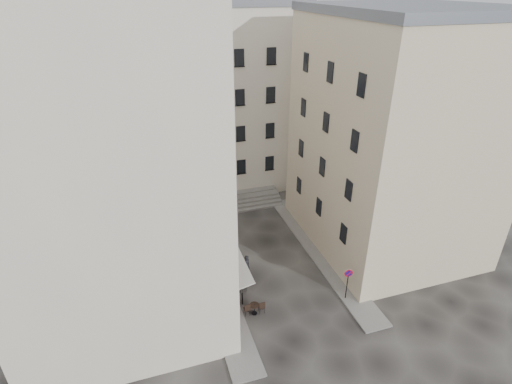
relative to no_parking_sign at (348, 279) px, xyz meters
name	(u,v)px	position (x,y,z in m)	size (l,w,h in m)	color
ground	(281,285)	(-3.82, 2.76, -1.86)	(90.00, 90.00, 0.00)	black
sidewalk_left	(210,264)	(-8.32, 6.76, -1.80)	(2.00, 22.00, 0.12)	slate
sidewalk_right	(318,251)	(0.68, 5.76, -1.80)	(2.00, 18.00, 0.12)	slate
building_left	(108,159)	(-14.32, 5.76, 8.44)	(12.20, 16.20, 20.60)	beige
building_right	(394,136)	(6.68, 6.26, 7.44)	(12.20, 14.20, 18.60)	beige
building_back	(208,98)	(-4.82, 21.76, 7.44)	(18.20, 10.20, 18.60)	beige
cafe_storefront	(220,268)	(-8.13, 3.76, 0.01)	(1.74, 7.30, 3.50)	#4A0B0A
stone_steps	(236,202)	(-3.82, 15.34, -1.46)	(9.00, 3.15, 0.80)	#605D5B
bollard_near	(242,298)	(-7.07, 1.76, -1.34)	(0.12, 0.12, 0.98)	black
bollard_mid	(230,268)	(-7.07, 5.26, -1.34)	(0.12, 0.12, 0.98)	black
bollard_far	(219,243)	(-7.07, 8.76, -1.34)	(0.12, 0.12, 0.98)	black
no_parking_sign	(348,279)	(0.00, 0.00, 0.00)	(0.59, 0.16, 2.63)	black
bistro_table_a	(254,308)	(-6.55, 0.67, -1.36)	(1.41, 0.66, 0.99)	black
bistro_table_b	(238,287)	(-7.05, 3.05, -1.41)	(1.26, 0.59, 0.89)	black
bistro_table_c	(231,281)	(-7.32, 3.90, -1.44)	(1.19, 0.56, 0.84)	black
bistro_table_d	(228,262)	(-6.97, 6.13, -1.40)	(1.28, 0.60, 0.90)	black
bistro_table_e	(222,257)	(-7.26, 6.87, -1.46)	(1.14, 0.53, 0.80)	black
pedestrian	(246,266)	(-5.93, 4.63, -0.94)	(0.68, 0.44, 1.85)	black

